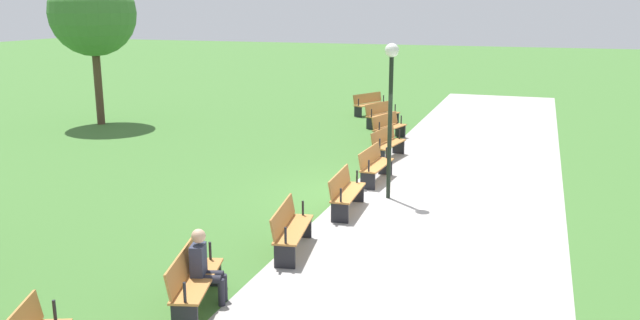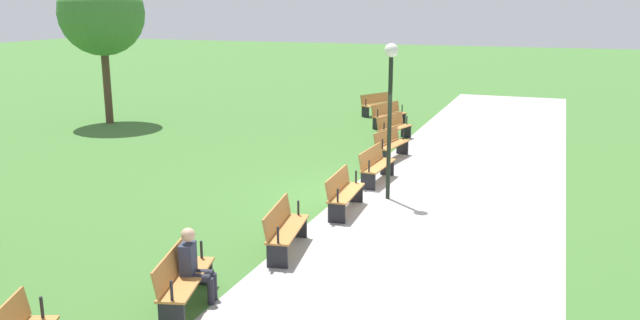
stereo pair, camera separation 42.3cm
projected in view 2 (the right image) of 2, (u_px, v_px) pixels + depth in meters
ground_plane at (365, 196)px, 15.57m from camera, size 120.00×120.00×0.00m
path_paving at (448, 205)px, 14.89m from camera, size 38.51×5.11×0.01m
bench_0 at (377, 104)px, 26.92m from camera, size 1.71×1.20×0.89m
bench_1 at (388, 114)px, 24.34m from camera, size 1.74×1.05×0.89m
bench_2 at (393, 127)px, 21.77m from camera, size 1.75×0.90×0.89m
bench_3 at (390, 144)px, 19.21m from camera, size 1.73×0.73×0.89m
bench_4 at (376, 164)px, 16.71m from camera, size 1.70×0.56×0.89m
bench_5 at (343, 191)px, 14.29m from camera, size 1.70×0.56×0.89m
bench_6 at (284, 228)px, 11.98m from camera, size 1.73×0.73×0.89m
bench_7 at (183, 277)px, 9.80m from camera, size 1.75×0.90×0.89m
person_seated at (194, 263)px, 9.91m from camera, size 0.43×0.58×1.20m
tree_3 at (102, 14)px, 24.23m from camera, size 3.20×3.20×5.80m
lamp_post at (390, 91)px, 14.78m from camera, size 0.32×0.32×3.66m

